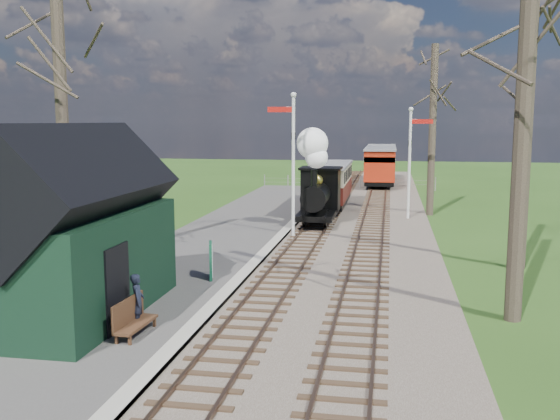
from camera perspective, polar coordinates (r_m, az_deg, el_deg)
The scene contains 19 objects.
ground at distance 11.75m, azimuth -7.84°, elevation -17.24°, with size 140.00×140.00×0.00m, color #284917.
distant_hills at distance 77.46m, azimuth 8.28°, elevation -7.85°, with size 114.40×48.00×22.02m.
ballast_bed at distance 32.54m, azimuth 6.31°, elevation -0.70°, with size 8.00×60.00×0.10m, color brown.
track_near at distance 32.64m, azimuth 4.04°, elevation -0.55°, with size 1.60×60.00×0.15m.
track_far at distance 32.47m, azimuth 8.60°, elevation -0.67°, with size 1.60×60.00×0.15m.
platform at distance 25.52m, azimuth -5.72°, elevation -3.02°, with size 5.00×44.00×0.20m, color #474442.
coping_strip at distance 25.00m, azimuth -0.63°, elevation -3.20°, with size 0.40×44.00×0.21m, color #B2AD9E.
station_shed at distance 16.26m, azimuth -18.17°, elevation -2.03°, with size 3.25×6.30×4.78m.
semaphore_near at distance 26.45m, azimuth 1.08°, elevation 5.10°, with size 1.22×0.24×6.22m.
semaphore_far at distance 32.15m, azimuth 11.90°, elevation 4.99°, with size 1.22×0.24×5.72m.
bare_trees at distance 20.29m, azimuth 4.40°, elevation 8.64°, with size 15.51×22.39×12.00m.
fence_line at distance 46.41m, azimuth 6.23°, elevation 2.56°, with size 12.60×0.08×1.00m.
locomotive at distance 29.56m, azimuth 3.47°, elevation 2.44°, with size 1.82×4.24×4.54m.
coach at distance 35.62m, azimuth 4.60°, elevation 2.49°, with size 2.12×7.26×2.23m.
red_carriage_a at distance 47.48m, azimuth 9.13°, elevation 3.97°, with size 2.31×5.73×2.43m.
red_carriage_b at distance 52.97m, azimuth 9.23°, elevation 4.39°, with size 2.31×5.73×2.43m.
sign_board at distance 19.37m, azimuth -6.33°, elevation -4.61°, with size 0.30×0.76×1.13m.
bench at distance 14.74m, azimuth -13.41°, elevation -9.56°, with size 0.51×1.50×0.84m.
person at distance 15.10m, azimuth -12.90°, elevation -8.12°, with size 0.47×0.31×1.30m, color #1A1F30.
Camera 1 is at (3.34, -10.09, 5.02)m, focal length 40.00 mm.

